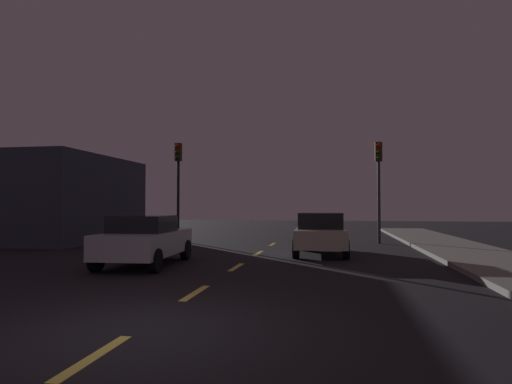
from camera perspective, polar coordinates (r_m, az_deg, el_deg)
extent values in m
plane|color=black|center=(13.38, -2.00, -9.32)|extent=(80.00, 80.00, 0.00)
cube|color=#EACC4C|center=(5.78, -20.12, -19.28)|extent=(0.16, 1.60, 0.01)
cube|color=#EACC4C|center=(9.17, -7.84, -12.76)|extent=(0.16, 1.60, 0.01)
cube|color=#EACC4C|center=(12.80, -2.56, -9.64)|extent=(0.16, 1.60, 0.01)
cube|color=#EACC4C|center=(16.50, 0.33, -7.88)|extent=(0.16, 1.60, 0.01)
cube|color=#EACC4C|center=(20.24, 2.14, -6.75)|extent=(0.16, 1.60, 0.01)
cylinder|color=black|center=(22.57, -10.01, 0.02)|extent=(0.14, 0.14, 4.92)
cube|color=#382D0C|center=(22.73, -9.98, 5.09)|extent=(0.32, 0.24, 0.90)
sphere|color=red|center=(22.62, -10.12, 5.89)|extent=(0.20, 0.20, 0.20)
sphere|color=#3F2D0C|center=(22.58, -10.12, 5.14)|extent=(0.20, 0.20, 0.20)
sphere|color=#0C3319|center=(22.54, -10.12, 4.38)|extent=(0.20, 0.20, 0.20)
cylinder|color=#2D2D30|center=(21.32, 15.58, -0.08)|extent=(0.14, 0.14, 4.73)
cube|color=#382D0C|center=(21.46, 15.53, 5.04)|extent=(0.32, 0.24, 0.90)
sphere|color=red|center=(21.34, 15.57, 5.89)|extent=(0.20, 0.20, 0.20)
sphere|color=#3F2D0C|center=(21.30, 15.58, 5.09)|extent=(0.20, 0.20, 0.20)
sphere|color=#0C3319|center=(21.27, 15.58, 4.29)|extent=(0.20, 0.20, 0.20)
cube|color=beige|center=(16.29, 8.31, -5.72)|extent=(1.89, 4.12, 0.62)
cube|color=black|center=(16.06, 8.30, -3.66)|extent=(1.60, 1.88, 0.56)
cylinder|color=black|center=(17.80, 5.65, -6.40)|extent=(0.24, 0.65, 0.64)
cylinder|color=black|center=(17.81, 10.92, -6.38)|extent=(0.24, 0.65, 0.64)
cylinder|color=black|center=(14.86, 5.19, -7.32)|extent=(0.24, 0.65, 0.64)
cylinder|color=black|center=(14.87, 11.51, -7.29)|extent=(0.24, 0.65, 0.64)
cube|color=silver|center=(13.53, -14.06, -6.40)|extent=(1.97, 4.10, 0.67)
cube|color=black|center=(13.31, -14.35, -4.00)|extent=(1.64, 1.89, 0.48)
cylinder|color=black|center=(15.20, -15.01, -7.14)|extent=(0.26, 0.65, 0.64)
cylinder|color=black|center=(14.69, -9.07, -7.37)|extent=(0.26, 0.65, 0.64)
cylinder|color=black|center=(12.56, -19.93, -8.23)|extent=(0.26, 0.65, 0.64)
cylinder|color=black|center=(11.93, -12.87, -8.64)|extent=(0.26, 0.65, 0.64)
cube|color=#333847|center=(24.17, -23.80, -0.86)|extent=(5.36, 8.00, 4.17)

